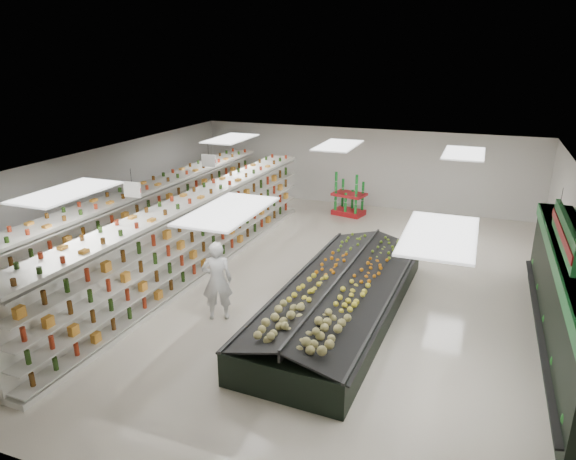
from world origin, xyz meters
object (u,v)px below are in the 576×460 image
at_px(soda_endcap, 349,196).
at_px(produce_island, 341,297).
at_px(shopper_background, 212,207).
at_px(gondola_left, 154,221).
at_px(shopper_main, 217,281).
at_px(gondola_center, 195,238).

bearing_deg(soda_endcap, produce_island, -77.02).
bearing_deg(soda_endcap, shopper_background, -137.26).
bearing_deg(gondola_left, shopper_main, -37.65).
xyz_separation_m(gondola_center, shopper_main, (1.91, -2.23, -0.06)).
xyz_separation_m(gondola_left, shopper_main, (3.98, -3.20, -0.03)).
distance_m(gondola_left, gondola_center, 2.28).
bearing_deg(gondola_left, shopper_background, 72.84).
xyz_separation_m(gondola_left, shopper_background, (0.78, 2.35, -0.09)).
xyz_separation_m(soda_endcap, shopper_background, (-4.04, -3.73, 0.17)).
distance_m(soda_endcap, shopper_main, 9.33).
relative_size(produce_island, shopper_background, 4.00).
bearing_deg(produce_island, shopper_main, -156.68).
relative_size(soda_endcap, shopper_background, 0.85).
bearing_deg(gondola_left, produce_island, -15.72).
height_order(gondola_left, soda_endcap, gondola_left).
bearing_deg(soda_endcap, gondola_center, -111.31).
distance_m(gondola_left, shopper_main, 5.11).
bearing_deg(produce_island, shopper_background, 143.43).
bearing_deg(shopper_background, soda_endcap, -56.04).
height_order(produce_island, shopper_background, shopper_background).
relative_size(gondola_left, produce_island, 1.73).
bearing_deg(soda_endcap, gondola_left, -128.38).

